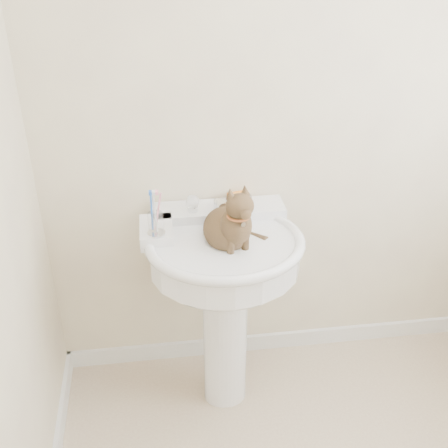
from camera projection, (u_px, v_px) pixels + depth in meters
name	position (u px, v px, depth m)	size (l,w,h in m)	color
wall_back	(299.00, 117.00, 2.32)	(2.20, 0.00, 2.50)	beige
baseboard_back	(284.00, 339.00, 2.92)	(2.20, 0.02, 0.09)	white
pedestal_sink	(224.00, 272.00, 2.30)	(0.65, 0.64, 0.90)	white
faucet	(220.00, 203.00, 2.32)	(0.28, 0.12, 0.14)	silver
soap_bar	(239.00, 197.00, 2.42)	(0.09, 0.06, 0.03)	orange
toothbrush_cup	(156.00, 223.00, 2.16)	(0.07, 0.07, 0.19)	silver
cat	(230.00, 226.00, 2.17)	(0.21, 0.26, 0.38)	brown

